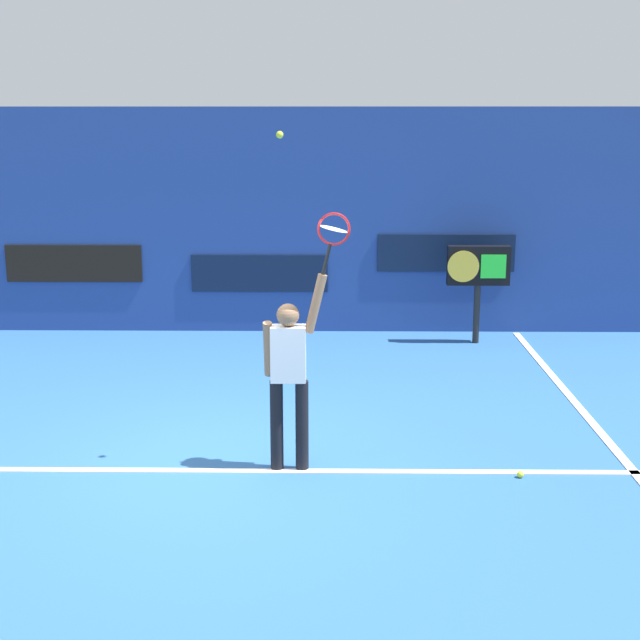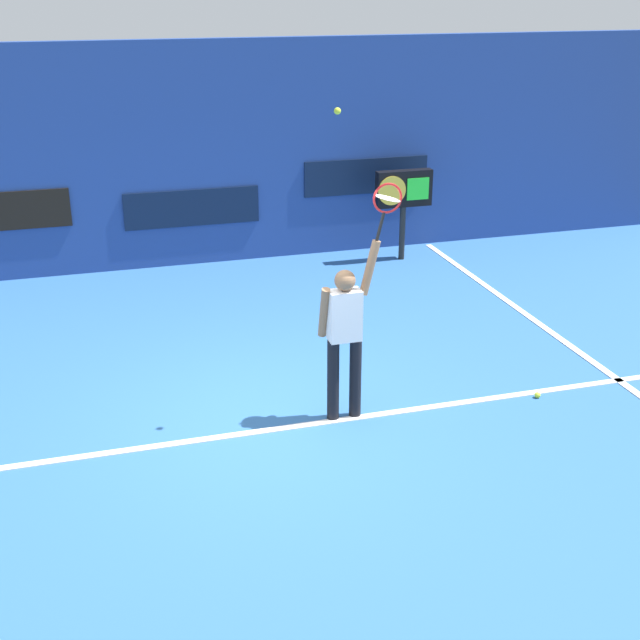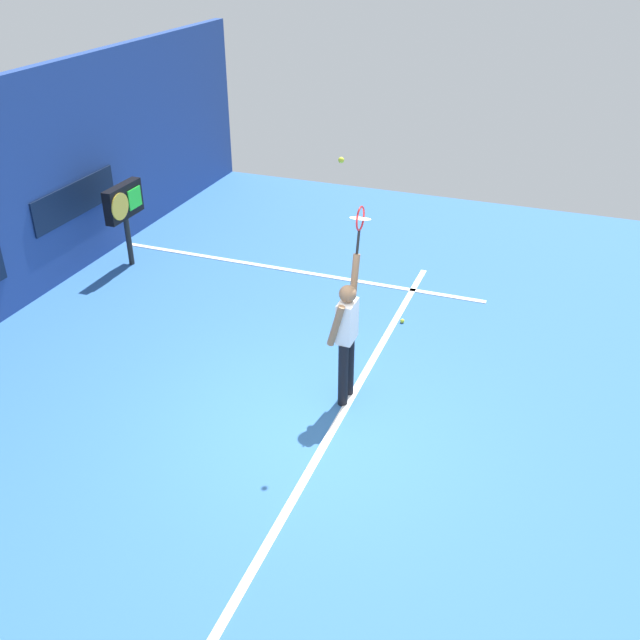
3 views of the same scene
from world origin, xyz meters
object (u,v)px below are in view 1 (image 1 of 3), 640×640
object	(u,v)px
tennis_ball	(280,135)
spare_ball	(520,474)
scoreboard_clock	(478,269)
tennis_player	(289,372)
tennis_racket	(333,233)

from	to	relation	value
tennis_ball	spare_ball	xyz separation A→B (m)	(2.33, -0.27, -3.24)
tennis_ball	scoreboard_clock	xyz separation A→B (m)	(2.73, 4.98, -2.11)
tennis_player	spare_ball	xyz separation A→B (m)	(2.26, -0.19, -0.98)
tennis_player	tennis_racket	xyz separation A→B (m)	(0.42, -0.00, 1.36)
tennis_racket	tennis_ball	xyz separation A→B (m)	(-0.50, 0.09, 0.90)
scoreboard_clock	tennis_racket	bearing A→B (deg)	-113.72
tennis_racket	tennis_ball	size ratio (longest dim) A/B	9.21
tennis_player	spare_ball	bearing A→B (deg)	-4.80
scoreboard_clock	spare_ball	world-z (taller)	scoreboard_clock
tennis_racket	scoreboard_clock	world-z (taller)	tennis_racket
tennis_ball	scoreboard_clock	world-z (taller)	tennis_ball
tennis_ball	scoreboard_clock	size ratio (longest dim) A/B	0.04
tennis_ball	scoreboard_clock	distance (m)	6.06
tennis_player	tennis_ball	world-z (taller)	tennis_ball
tennis_ball	spare_ball	distance (m)	4.00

